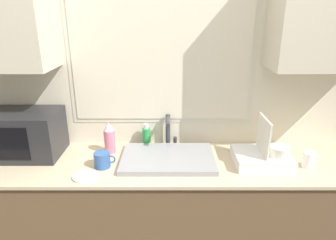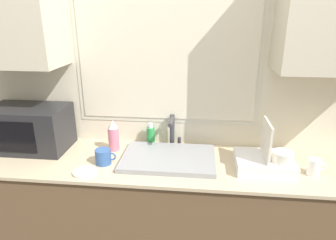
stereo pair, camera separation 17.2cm
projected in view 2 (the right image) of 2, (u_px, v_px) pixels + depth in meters
countertop at (162, 222)px, 2.01m from camera, size 2.48×0.58×0.92m
wall_back at (167, 73)px, 1.93m from camera, size 6.00×0.38×2.60m
sink_basin at (169, 158)px, 1.85m from camera, size 0.57×0.39×0.03m
faucet at (172, 129)px, 2.00m from camera, size 0.08×0.18×0.22m
microwave at (29, 128)px, 1.98m from camera, size 0.51×0.32×0.29m
dish_rack at (266, 160)px, 1.74m from camera, size 0.33×0.27×0.29m
spray_bottle at (113, 136)px, 1.97m from camera, size 0.07×0.07×0.21m
soap_bottle at (151, 136)px, 2.05m from camera, size 0.05×0.05×0.16m
mug_near_sink at (103, 157)px, 1.80m from camera, size 0.13×0.09×0.09m
mug_by_rack at (314, 167)px, 1.68m from camera, size 0.11×0.07×0.10m
small_plate at (85, 172)px, 1.71m from camera, size 0.14×0.14×0.01m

